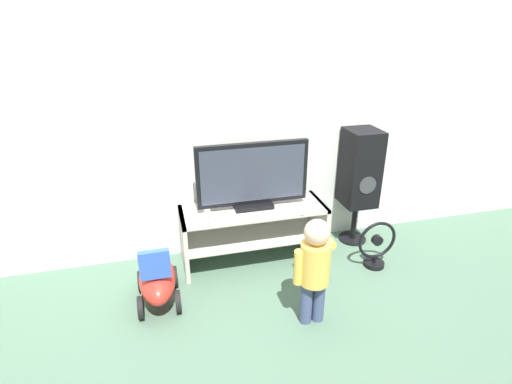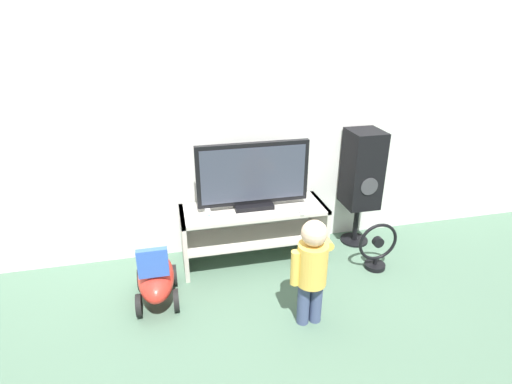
{
  "view_description": "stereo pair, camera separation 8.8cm",
  "coord_description": "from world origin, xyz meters",
  "px_view_note": "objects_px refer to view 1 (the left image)",
  "views": [
    {
      "loc": [
        -0.78,
        -2.82,
        2.07
      ],
      "look_at": [
        0.0,
        0.14,
        0.72
      ],
      "focal_mm": 28.0,
      "sensor_mm": 36.0,
      "label": 1
    },
    {
      "loc": [
        -0.69,
        -2.84,
        2.07
      ],
      "look_at": [
        0.0,
        0.14,
        0.72
      ],
      "focal_mm": 28.0,
      "sensor_mm": 36.0,
      "label": 2
    }
  ],
  "objects_px": {
    "remote_primary": "(300,210)",
    "ride_on_toy": "(157,279)",
    "child": "(315,263)",
    "floor_fan": "(376,246)",
    "game_console": "(207,212)",
    "television": "(253,176)",
    "speaker_tower": "(360,170)"
  },
  "relations": [
    {
      "from": "remote_primary",
      "to": "ride_on_toy",
      "type": "relative_size",
      "value": 0.22
    },
    {
      "from": "child",
      "to": "ride_on_toy",
      "type": "height_order",
      "value": "child"
    },
    {
      "from": "child",
      "to": "floor_fan",
      "type": "relative_size",
      "value": 1.87
    },
    {
      "from": "remote_primary",
      "to": "child",
      "type": "relative_size",
      "value": 0.16
    },
    {
      "from": "ride_on_toy",
      "to": "child",
      "type": "bearing_deg",
      "value": -24.62
    },
    {
      "from": "game_console",
      "to": "floor_fan",
      "type": "xyz_separation_m",
      "value": [
        1.43,
        -0.36,
        -0.35
      ]
    },
    {
      "from": "television",
      "to": "child",
      "type": "bearing_deg",
      "value": -76.58
    },
    {
      "from": "speaker_tower",
      "to": "floor_fan",
      "type": "bearing_deg",
      "value": -93.38
    },
    {
      "from": "speaker_tower",
      "to": "floor_fan",
      "type": "distance_m",
      "value": 0.72
    },
    {
      "from": "television",
      "to": "remote_primary",
      "type": "distance_m",
      "value": 0.5
    },
    {
      "from": "ride_on_toy",
      "to": "remote_primary",
      "type": "bearing_deg",
      "value": 9.89
    },
    {
      "from": "speaker_tower",
      "to": "game_console",
      "type": "bearing_deg",
      "value": -175.71
    },
    {
      "from": "child",
      "to": "floor_fan",
      "type": "bearing_deg",
      "value": 31.84
    },
    {
      "from": "remote_primary",
      "to": "speaker_tower",
      "type": "bearing_deg",
      "value": 21.14
    },
    {
      "from": "speaker_tower",
      "to": "floor_fan",
      "type": "height_order",
      "value": "speaker_tower"
    },
    {
      "from": "floor_fan",
      "to": "game_console",
      "type": "bearing_deg",
      "value": 165.82
    },
    {
      "from": "child",
      "to": "ride_on_toy",
      "type": "distance_m",
      "value": 1.23
    },
    {
      "from": "remote_primary",
      "to": "floor_fan",
      "type": "height_order",
      "value": "remote_primary"
    },
    {
      "from": "child",
      "to": "speaker_tower",
      "type": "relative_size",
      "value": 0.73
    },
    {
      "from": "television",
      "to": "ride_on_toy",
      "type": "relative_size",
      "value": 1.61
    },
    {
      "from": "ride_on_toy",
      "to": "speaker_tower",
      "type": "bearing_deg",
      "value": 14.01
    },
    {
      "from": "game_console",
      "to": "child",
      "type": "relative_size",
      "value": 0.21
    },
    {
      "from": "game_console",
      "to": "ride_on_toy",
      "type": "xyz_separation_m",
      "value": [
        -0.46,
        -0.37,
        -0.34
      ]
    },
    {
      "from": "game_console",
      "to": "ride_on_toy",
      "type": "relative_size",
      "value": 0.29
    },
    {
      "from": "television",
      "to": "child",
      "type": "relative_size",
      "value": 1.16
    },
    {
      "from": "game_console",
      "to": "ride_on_toy",
      "type": "height_order",
      "value": "game_console"
    },
    {
      "from": "television",
      "to": "floor_fan",
      "type": "bearing_deg",
      "value": -21.26
    },
    {
      "from": "remote_primary",
      "to": "speaker_tower",
      "type": "relative_size",
      "value": 0.12
    },
    {
      "from": "game_console",
      "to": "speaker_tower",
      "type": "xyz_separation_m",
      "value": [
        1.46,
        0.11,
        0.2
      ]
    },
    {
      "from": "remote_primary",
      "to": "speaker_tower",
      "type": "distance_m",
      "value": 0.76
    },
    {
      "from": "floor_fan",
      "to": "ride_on_toy",
      "type": "relative_size",
      "value": 0.74
    },
    {
      "from": "floor_fan",
      "to": "speaker_tower",
      "type": "bearing_deg",
      "value": 86.62
    }
  ]
}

